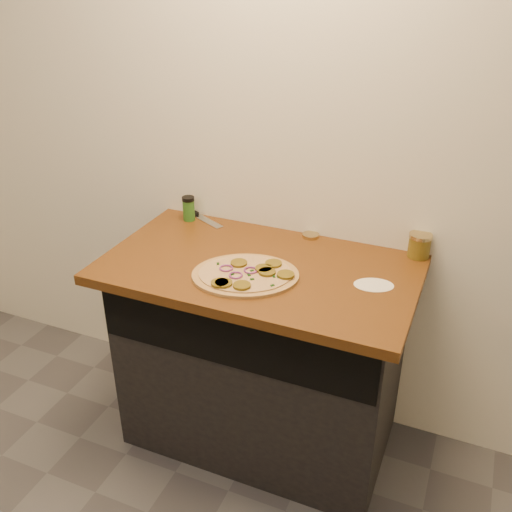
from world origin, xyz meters
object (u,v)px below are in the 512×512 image
at_px(pizza, 246,274).
at_px(spice_shaker, 189,208).
at_px(chefs_knife, 198,216).
at_px(salsa_jar, 419,245).

xyz_separation_m(pizza, spice_shaker, (-0.44, 0.37, 0.05)).
bearing_deg(pizza, chefs_knife, 135.28).
bearing_deg(spice_shaker, salsa_jar, 2.48).
bearing_deg(spice_shaker, chefs_knife, 66.59).
bearing_deg(pizza, salsa_jar, 36.34).
relative_size(salsa_jar, spice_shaker, 0.88).
height_order(chefs_knife, salsa_jar, salsa_jar).
height_order(pizza, chefs_knife, pizza).
distance_m(pizza, salsa_jar, 0.69).
height_order(salsa_jar, spice_shaker, spice_shaker).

